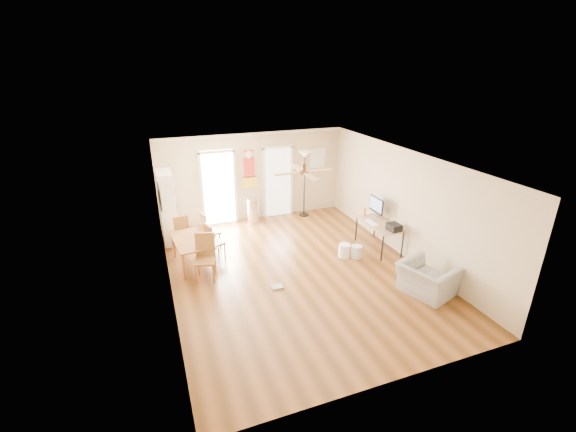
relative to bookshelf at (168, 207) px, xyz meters
name	(u,v)px	position (x,y,z in m)	size (l,w,h in m)	color
floor	(297,272)	(2.54, -2.71, -0.95)	(7.00, 7.00, 0.00)	brown
ceiling	(298,160)	(2.54, -2.71, 1.65)	(5.50, 7.00, 0.00)	silver
wall_back	(253,177)	(2.54, 0.79, 0.35)	(5.50, 0.04, 2.60)	beige
wall_front	(394,311)	(2.54, -6.21, 0.35)	(5.50, 0.04, 2.60)	beige
wall_left	(165,239)	(-0.21, -2.71, 0.35)	(0.04, 7.00, 2.60)	beige
wall_right	(404,204)	(5.29, -2.71, 0.35)	(0.04, 7.00, 2.60)	beige
crown_molding	(298,162)	(2.54, -2.71, 1.61)	(5.50, 7.00, 0.08)	white
kitchen_doorway	(219,189)	(1.49, 0.77, 0.10)	(0.90, 0.10, 2.10)	white
bathroom_doorway	(278,182)	(3.29, 0.77, 0.10)	(0.80, 0.10, 2.10)	white
wall_decal	(249,169)	(2.41, 0.77, 0.60)	(0.46, 0.03, 1.10)	red
ac_grille	(318,158)	(4.59, 0.76, 0.75)	(0.50, 0.04, 0.60)	white
framed_poster	(160,196)	(-0.19, -1.31, 0.75)	(0.04, 0.66, 0.48)	black
ceiling_fan	(304,172)	(2.54, -3.01, 1.48)	(1.24, 1.24, 0.20)	#593819
bookshelf	(168,207)	(0.00, 0.00, 0.00)	(0.38, 0.86, 1.91)	silver
dining_table	(193,252)	(0.39, -1.54, -0.62)	(0.80, 1.33, 0.66)	brown
dining_chair_right_a	(211,230)	(0.94, -0.77, -0.47)	(0.40, 0.40, 0.97)	#976330
dining_chair_right_b	(215,241)	(0.94, -1.38, -0.50)	(0.38, 0.38, 0.91)	olive
dining_chair_near	(205,258)	(0.55, -2.29, -0.44)	(0.42, 0.42, 1.03)	#A27034
dining_chair_far	(181,231)	(0.23, -0.48, -0.50)	(0.37, 0.37, 0.90)	olive
trash_can	(253,211)	(2.39, 0.46, -0.58)	(0.34, 0.34, 0.74)	silver
torchiere_lamp	(304,184)	(4.03, 0.45, 0.06)	(0.38, 0.38, 2.03)	black
computer_desk	(378,236)	(4.91, -2.32, -0.60)	(0.65, 1.30, 0.70)	tan
imac	(376,208)	(5.01, -1.97, 0.02)	(0.08, 0.59, 0.55)	black
keyboard	(372,223)	(4.74, -2.24, -0.25)	(0.14, 0.44, 0.02)	white
printer	(394,227)	(4.99, -2.81, -0.17)	(0.27, 0.32, 0.16)	black
orange_bottle	(364,211)	(4.84, -1.71, -0.15)	(0.07, 0.07, 0.21)	orange
wastebasket_a	(344,250)	(3.90, -2.42, -0.79)	(0.28, 0.28, 0.33)	white
wastebasket_b	(356,252)	(4.15, -2.56, -0.80)	(0.27, 0.27, 0.31)	silver
floor_cloth	(277,287)	(1.90, -3.17, -0.93)	(0.25, 0.20, 0.04)	gray
armchair	(427,279)	(4.69, -4.45, -0.62)	(1.02, 0.89, 0.66)	#969691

